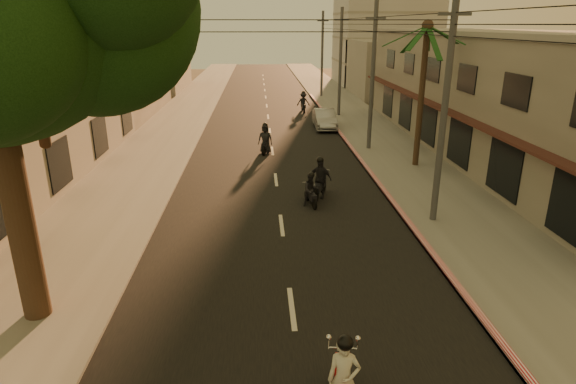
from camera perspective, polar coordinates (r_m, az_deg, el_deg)
name	(u,v)px	position (r m, az deg, el deg)	size (l,w,h in m)	color
ground	(298,354)	(12.46, 1.14, -18.63)	(160.00, 160.00, 0.00)	#383023
road	(272,151)	(30.77, -1.87, 4.88)	(10.00, 140.00, 0.02)	black
sidewalk_right	(388,148)	(31.86, 11.79, 5.07)	(5.00, 140.00, 0.12)	slate
sidewalk_left	(153,152)	(31.46, -15.70, 4.58)	(5.00, 140.00, 0.12)	slate
curb_stripe	(369,171)	(26.59, 9.53, 2.50)	(0.20, 60.00, 0.20)	red
shophouse_row	(509,96)	(31.74, 24.70, 10.30)	(8.80, 34.20, 7.30)	gray
palm_tree	(427,34)	(27.27, 16.14, 17.50)	(5.00, 5.00, 8.20)	black
utility_poles	(374,44)	(30.64, 10.19, 16.89)	(1.20, 48.26, 9.00)	#38383A
filler_right	(390,68)	(56.96, 11.95, 14.19)	(8.00, 14.00, 6.00)	gray
filler_left_near	(108,90)	(46.06, -20.53, 11.28)	(8.00, 14.00, 4.40)	gray
filler_left_far	(150,60)	(63.32, -16.07, 14.79)	(8.00, 14.00, 7.00)	gray
scooter_red	(343,380)	(10.49, 6.59, -21.31)	(0.85, 1.97, 1.94)	black
scooter_mid_a	(311,190)	(21.25, 2.76, 0.19)	(0.94, 1.59, 1.57)	black
scooter_mid_b	(320,179)	(22.18, 3.78, 1.52)	(1.41, 1.92, 1.99)	black
scooter_far_a	(265,140)	(30.09, -2.71, 6.23)	(1.10, 1.95, 1.94)	black
scooter_far_b	(303,103)	(44.75, 1.83, 10.55)	(1.24, 1.96, 1.93)	black
parked_car	(325,119)	(37.67, 4.35, 8.63)	(1.59, 4.46, 1.47)	#97989E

